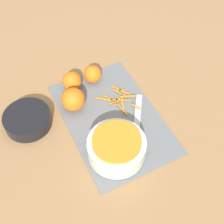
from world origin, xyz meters
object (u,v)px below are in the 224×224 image
Objects in this scene: orange_left at (72,81)px; orange_back at (93,74)px; bowl_speckled at (117,147)px; knife at (136,133)px; orange_right at (73,99)px; bowl_dark at (28,120)px.

orange_left reaches higher than orange_back.
knife is at bearing -67.95° from bowl_speckled.
bowl_speckled is 0.24m from orange_right.
orange_left is (0.08, -0.20, 0.02)m from bowl_dark.
orange_right is (-0.01, -0.17, 0.02)m from bowl_dark.
orange_left is (0.33, 0.02, -0.00)m from bowl_speckled.
knife is at bearing -174.47° from orange_back.
knife is 0.29m from orange_back.
knife is (0.04, -0.09, -0.03)m from bowl_speckled.
knife is 3.31× the size of orange_back.
bowl_dark is at bearing 41.63° from bowl_speckled.
knife is 2.66× the size of orange_right.
orange_left is at bearing 3.27° from bowl_speckled.
bowl_speckled is at bearing 145.20° from knife.
orange_right is at bearing -91.89° from bowl_dark.
orange_left is at bearing -18.53° from orange_right.
orange_right is 1.25× the size of orange_back.
orange_back reaches higher than knife.
bowl_speckled is 0.83× the size of knife.
bowl_dark is (0.24, 0.22, -0.02)m from bowl_speckled.
orange_right is at bearing 11.56° from bowl_speckled.
bowl_dark is 0.17m from orange_right.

